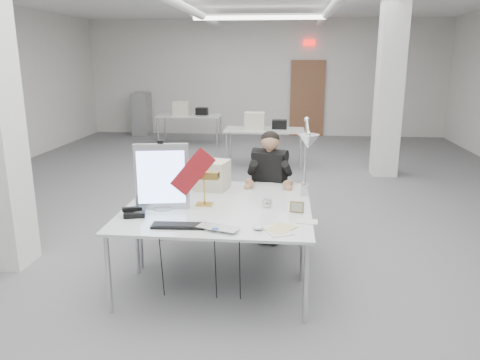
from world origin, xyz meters
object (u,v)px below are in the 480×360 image
Objects in this scene: office_chair at (269,195)px; bankers_lamp at (204,189)px; laptop at (215,230)px; beige_monitor at (212,175)px; monitor at (162,177)px; desk_phone at (135,213)px; desk_main at (212,221)px; seated_person at (270,168)px; architect_lamp at (306,158)px.

bankers_lamp is (-0.60, -1.08, 0.36)m from office_chair.
laptop is 1.33m from beige_monitor.
monitor is 0.43m from desk_phone.
desk_main is 2.13× the size of seated_person.
beige_monitor reaches higher than laptop.
desk_main is at bearing 122.95° from laptop.
seated_person is at bearing 64.12° from bankers_lamp.
beige_monitor is at bearing 118.50° from laptop.
office_chair is 3.06× the size of laptop.
seated_person is 2.51× the size of beige_monitor.
monitor is 3.33× the size of desk_phone.
desk_main is 5.59× the size of bankers_lamp.
monitor is 1.42m from architect_lamp.
seated_person reaches higher than desk_main.
desk_phone is at bearing 177.35° from desk_main.
seated_person is 1.19m from bankers_lamp.
bankers_lamp is (-0.60, -1.03, 0.02)m from seated_person.
seated_person is 1.54m from monitor.
desk_phone is (-1.19, -1.42, -0.12)m from seated_person.
monitor reaches higher than seated_person.
desk_main is 1.58m from office_chair.
seated_person is at bearing 39.52° from monitor.
architect_lamp is at bearing -48.08° from office_chair.
bankers_lamp is at bearing -76.69° from beige_monitor.
desk_main is 2.84× the size of monitor.
monitor reaches higher than desk_phone.
seated_person is 0.76m from beige_monitor.
office_chair reaches higher than laptop.
seated_person reaches higher than beige_monitor.
desk_phone is 0.57× the size of beige_monitor.
beige_monitor is (-0.62, -0.45, 0.01)m from seated_person.
architect_lamp is at bearing 36.21° from desk_main.
architect_lamp is (1.00, -0.38, 0.29)m from beige_monitor.
bankers_lamp is 0.96× the size of beige_monitor.
desk_main is 4.99× the size of laptop.
beige_monitor is 0.37× the size of architect_lamp.
bankers_lamp reaches higher than desk_phone.
architect_lamp reaches higher than seated_person.
desk_main is 0.31m from laptop.
beige_monitor is at bearing -125.98° from seated_person.
seated_person is 1.85m from desk_phone.
desk_phone is at bearing -110.83° from office_chair.
beige_monitor is at bearing 44.55° from desk_phone.
seated_person is 4.45× the size of desk_phone.
architect_lamp is at bearing -46.81° from seated_person.
laptop is (0.08, -0.30, 0.03)m from desk_main.
beige_monitor is (0.57, 0.97, 0.14)m from desk_phone.
architect_lamp is (1.37, 0.35, 0.13)m from monitor.
architect_lamp reaches higher than bankers_lamp.
monitor is at bearing -104.53° from beige_monitor.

